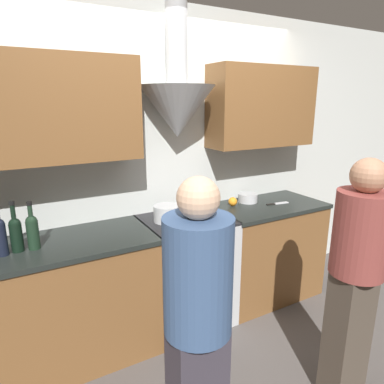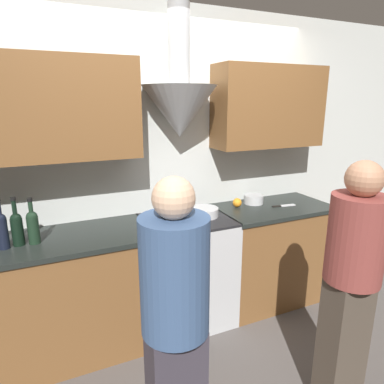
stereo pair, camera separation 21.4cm
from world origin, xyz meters
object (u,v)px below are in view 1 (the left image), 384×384
object	(u,v)px
stove_range	(186,270)
person_foreground_left	(198,326)
wine_bottle_6	(16,232)
wine_bottle_5	(0,235)
wine_bottle_7	(33,230)
orange_fruit	(233,202)
mixing_bowl	(202,212)
person_foreground_right	(355,273)
saucepan	(248,198)
stock_pot	(167,213)

from	to	relation	value
stove_range	person_foreground_left	world-z (taller)	person_foreground_left
wine_bottle_6	wine_bottle_5	bearing A→B (deg)	-165.39
stove_range	wine_bottle_7	size ratio (longest dim) A/B	2.93
stove_range	orange_fruit	size ratio (longest dim) A/B	11.48
orange_fruit	wine_bottle_6	bearing A→B (deg)	-175.83
wine_bottle_6	mixing_bowl	xyz separation A→B (m)	(1.38, 0.02, -0.09)
orange_fruit	person_foreground_right	distance (m)	1.30
stove_range	saucepan	world-z (taller)	saucepan
stock_pot	mixing_bowl	world-z (taller)	stock_pot
stove_range	person_foreground_left	distance (m)	1.35
wine_bottle_5	person_foreground_right	bearing A→B (deg)	-32.29
saucepan	person_foreground_right	world-z (taller)	person_foreground_right
stove_range	person_foreground_right	world-z (taller)	person_foreground_right
stock_pot	saucepan	bearing A→B (deg)	7.05
person_foreground_right	saucepan	bearing A→B (deg)	79.99
stove_range	stock_pot	size ratio (longest dim) A/B	4.39
wine_bottle_5	wine_bottle_6	distance (m)	0.09
wine_bottle_5	stock_pot	distance (m)	1.16
wine_bottle_6	person_foreground_left	world-z (taller)	person_foreground_left
wine_bottle_5	orange_fruit	world-z (taller)	wine_bottle_5
wine_bottle_5	mixing_bowl	distance (m)	1.47
wine_bottle_6	stock_pot	distance (m)	1.07
person_foreground_left	person_foreground_right	world-z (taller)	person_foreground_left
person_foreground_left	saucepan	bearing A→B (deg)	45.05
wine_bottle_5	saucepan	distance (m)	2.06
stove_range	wine_bottle_5	xyz separation A→B (m)	(-1.31, -0.04, 0.59)
person_foreground_left	person_foreground_right	xyz separation A→B (m)	(1.07, -0.03, -0.00)
wine_bottle_6	stove_range	bearing A→B (deg)	0.94
stock_pot	orange_fruit	bearing A→B (deg)	6.44
wine_bottle_6	stock_pot	world-z (taller)	wine_bottle_6
mixing_bowl	wine_bottle_5	bearing A→B (deg)	-178.38
orange_fruit	saucepan	xyz separation A→B (m)	(0.20, 0.03, -0.00)
stove_range	orange_fruit	world-z (taller)	orange_fruit
orange_fruit	person_foreground_left	world-z (taller)	person_foreground_left
stove_range	orange_fruit	distance (m)	0.75
wine_bottle_7	orange_fruit	size ratio (longest dim) A/B	3.92
saucepan	person_foreground_right	size ratio (longest dim) A/B	0.12
saucepan	stock_pot	bearing A→B (deg)	-172.95
wine_bottle_6	wine_bottle_7	world-z (taller)	wine_bottle_6
wine_bottle_7	mixing_bowl	xyz separation A→B (m)	(1.29, 0.03, -0.09)
wine_bottle_5	saucepan	bearing A→B (deg)	5.10
wine_bottle_5	mixing_bowl	world-z (taller)	wine_bottle_5
mixing_bowl	person_foreground_left	xyz separation A→B (m)	(-0.72, -1.16, -0.10)
mixing_bowl	saucepan	bearing A→B (deg)	13.62
person_foreground_right	wine_bottle_5	bearing A→B (deg)	147.71
stove_range	wine_bottle_7	xyz separation A→B (m)	(-1.13, -0.03, 0.59)
wine_bottle_7	person_foreground_right	world-z (taller)	person_foreground_right
wine_bottle_6	mixing_bowl	world-z (taller)	wine_bottle_6
wine_bottle_7	stock_pot	xyz separation A→B (m)	(0.97, 0.06, -0.06)
wine_bottle_6	stock_pot	xyz separation A→B (m)	(1.07, 0.05, -0.06)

